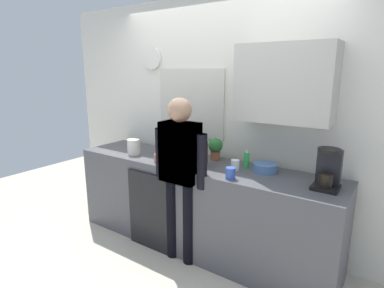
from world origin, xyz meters
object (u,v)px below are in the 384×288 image
(coffee_maker, at_px, (328,170))
(storage_canister, at_px, (134,147))
(bottle_olive_oil, at_px, (162,141))
(person_guest, at_px, (180,168))
(cup_terracotta_mug, at_px, (158,158))
(dish_soap, at_px, (247,160))
(cup_white_mug, at_px, (235,165))
(cup_blue_mug, at_px, (230,173))
(potted_plant, at_px, (215,147))
(mixing_bowl, at_px, (265,168))
(bottle_clear_soda, at_px, (163,144))
(bottle_amber_beer, at_px, (205,153))
(person_at_sink, at_px, (180,168))

(coffee_maker, distance_m, storage_canister, 1.99)
(bottle_olive_oil, distance_m, person_guest, 0.75)
(storage_canister, bearing_deg, coffee_maker, 3.80)
(cup_terracotta_mug, relative_size, dish_soap, 0.51)
(cup_terracotta_mug, bearing_deg, person_guest, -12.65)
(cup_terracotta_mug, bearing_deg, cup_white_mug, 18.01)
(cup_blue_mug, xyz_separation_m, person_guest, (-0.49, -0.07, -0.02))
(potted_plant, bearing_deg, mixing_bowl, -8.18)
(cup_blue_mug, xyz_separation_m, storage_canister, (-1.26, 0.11, 0.04))
(bottle_clear_soda, distance_m, dish_soap, 0.93)
(cup_white_mug, xyz_separation_m, dish_soap, (0.06, 0.12, 0.03))
(mixing_bowl, height_order, dish_soap, dish_soap)
(cup_blue_mug, relative_size, cup_terracotta_mug, 1.09)
(potted_plant, xyz_separation_m, person_guest, (-0.09, -0.50, -0.11))
(potted_plant, bearing_deg, dish_soap, -8.88)
(bottle_amber_beer, bearing_deg, bottle_olive_oil, 167.65)
(cup_blue_mug, bearing_deg, coffee_maker, 18.12)
(person_guest, bearing_deg, bottle_olive_oil, -2.02)
(mixing_bowl, bearing_deg, cup_terracotta_mug, -161.10)
(mixing_bowl, bearing_deg, coffee_maker, -11.26)
(bottle_olive_oil, bearing_deg, coffee_maker, -4.66)
(bottle_olive_oil, height_order, person_guest, person_guest)
(cup_blue_mug, relative_size, mixing_bowl, 0.45)
(coffee_maker, height_order, potted_plant, coffee_maker)
(cup_white_mug, distance_m, person_at_sink, 0.52)
(cup_blue_mug, bearing_deg, mixing_bowl, 63.28)
(person_at_sink, bearing_deg, bottle_clear_soda, 149.09)
(bottle_amber_beer, distance_m, person_guest, 0.33)
(cup_blue_mug, bearing_deg, potted_plant, 133.01)
(bottle_clear_soda, height_order, dish_soap, bottle_clear_soda)
(person_guest, bearing_deg, coffee_maker, -130.36)
(cup_blue_mug, relative_size, storage_canister, 0.59)
(mixing_bowl, bearing_deg, cup_blue_mug, -116.72)
(bottle_olive_oil, relative_size, mixing_bowl, 1.14)
(potted_plant, distance_m, person_at_sink, 0.52)
(bottle_olive_oil, distance_m, dish_soap, 1.06)
(bottle_clear_soda, relative_size, bottle_amber_beer, 1.22)
(bottle_olive_oil, bearing_deg, dish_soap, -0.74)
(cup_blue_mug, bearing_deg, storage_canister, 175.17)
(cup_terracotta_mug, xyz_separation_m, cup_white_mug, (0.74, 0.24, 0.00))
(cup_terracotta_mug, bearing_deg, bottle_amber_beer, 29.51)
(mixing_bowl, xyz_separation_m, storage_canister, (-1.43, -0.24, 0.05))
(cup_blue_mug, xyz_separation_m, potted_plant, (-0.40, 0.43, 0.08))
(cup_terracotta_mug, height_order, cup_white_mug, cup_white_mug)
(bottle_olive_oil, distance_m, storage_canister, 0.33)
(coffee_maker, height_order, mixing_bowl, coffee_maker)
(cup_terracotta_mug, distance_m, person_at_sink, 0.34)
(cup_white_mug, bearing_deg, person_guest, -142.22)
(dish_soap, bearing_deg, cup_terracotta_mug, -155.44)
(bottle_olive_oil, height_order, cup_blue_mug, bottle_olive_oil)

